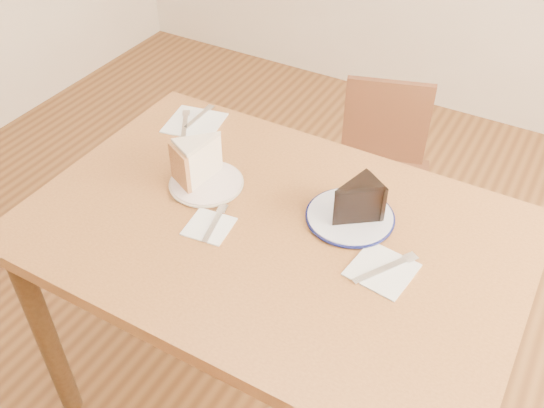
{
  "coord_description": "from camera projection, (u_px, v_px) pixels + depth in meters",
  "views": [
    {
      "loc": [
        0.53,
        -0.94,
        1.75
      ],
      "look_at": [
        -0.01,
        0.02,
        0.8
      ],
      "focal_mm": 40.0,
      "sensor_mm": 36.0,
      "label": 1
    }
  ],
  "objects": [
    {
      "name": "knife_navy",
      "position": [
        385.0,
        269.0,
        1.35
      ],
      "size": [
        0.1,
        0.15,
        0.0
      ],
      "primitive_type": "cube",
      "rotation": [
        0.0,
        0.0,
        -0.55
      ],
      "color": "silver",
      "rests_on": "napkin_navy"
    },
    {
      "name": "plate_cream",
      "position": [
        206.0,
        183.0,
        1.59
      ],
      "size": [
        0.19,
        0.19,
        0.01
      ],
      "primitive_type": "cylinder",
      "color": "silver",
      "rests_on": "table"
    },
    {
      "name": "plate_navy",
      "position": [
        350.0,
        217.0,
        1.49
      ],
      "size": [
        0.21,
        0.21,
        0.01
      ],
      "primitive_type": "cylinder",
      "color": "white",
      "rests_on": "table"
    },
    {
      "name": "fork_spare",
      "position": [
        199.0,
        117.0,
        1.83
      ],
      "size": [
        0.02,
        0.14,
        0.0
      ],
      "primitive_type": "cube",
      "rotation": [
        0.0,
        0.0,
        0.02
      ],
      "color": "silver",
      "rests_on": "napkin_spare"
    },
    {
      "name": "knife_spare",
      "position": [
        185.0,
        125.0,
        1.79
      ],
      "size": [
        0.1,
        0.14,
        0.0
      ],
      "primitive_type": "cube",
      "rotation": [
        0.0,
        0.0,
        0.56
      ],
      "color": "silver",
      "rests_on": "napkin_spare"
    },
    {
      "name": "napkin_navy",
      "position": [
        382.0,
        270.0,
        1.36
      ],
      "size": [
        0.15,
        0.15,
        0.0
      ],
      "primitive_type": "cube",
      "rotation": [
        0.0,
        0.0,
        -0.12
      ],
      "color": "white",
      "rests_on": "table"
    },
    {
      "name": "chair_far",
      "position": [
        379.0,
        175.0,
        2.19
      ],
      "size": [
        0.45,
        0.45,
        0.72
      ],
      "rotation": [
        0.0,
        0.0,
        3.45
      ],
      "color": "#381C11",
      "rests_on": "ground"
    },
    {
      "name": "napkin_spare",
      "position": [
        195.0,
        123.0,
        1.81
      ],
      "size": [
        0.18,
        0.18,
        0.0
      ],
      "primitive_type": "cube",
      "rotation": [
        0.0,
        0.0,
        0.2
      ],
      "color": "white",
      "rests_on": "table"
    },
    {
      "name": "table",
      "position": [
        272.0,
        255.0,
        1.53
      ],
      "size": [
        1.2,
        0.8,
        0.75
      ],
      "color": "brown",
      "rests_on": "ground"
    },
    {
      "name": "fork_cream",
      "position": [
        215.0,
        223.0,
        1.47
      ],
      "size": [
        0.05,
        0.14,
        0.0
      ],
      "primitive_type": "cube",
      "rotation": [
        0.0,
        0.0,
        0.24
      ],
      "color": "silver",
      "rests_on": "napkin_cream"
    },
    {
      "name": "carrot_cake",
      "position": [
        202.0,
        160.0,
        1.57
      ],
      "size": [
        0.13,
        0.14,
        0.11
      ],
      "primitive_type": null,
      "rotation": [
        0.0,
        0.0,
        -0.45
      ],
      "color": "#F8E7CD",
      "rests_on": "plate_cream"
    },
    {
      "name": "napkin_cream",
      "position": [
        209.0,
        226.0,
        1.47
      ],
      "size": [
        0.12,
        0.12,
        0.0
      ],
      "primitive_type": "cube",
      "rotation": [
        0.0,
        0.0,
        0.12
      ],
      "color": "white",
      "rests_on": "table"
    },
    {
      "name": "chocolate_cake",
      "position": [
        353.0,
        204.0,
        1.44
      ],
      "size": [
        0.13,
        0.14,
        0.1
      ],
      "primitive_type": null,
      "rotation": [
        0.0,
        0.0,
        2.55
      ],
      "color": "black",
      "rests_on": "plate_navy"
    },
    {
      "name": "ground",
      "position": [
        272.0,
        397.0,
        1.96
      ],
      "size": [
        4.0,
        4.0,
        0.0
      ],
      "primitive_type": "plane",
      "color": "#452712",
      "rests_on": "ground"
    }
  ]
}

